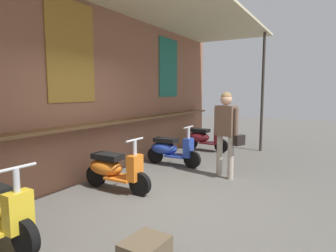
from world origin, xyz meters
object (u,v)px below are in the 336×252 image
object	(u,v)px
scooter_blue	(170,149)
scooter_orange	(113,169)
shopper_browsing	(226,125)
scooter_maroon	(204,138)

from	to	relation	value
scooter_blue	scooter_orange	bearing A→B (deg)	-91.05
scooter_blue	shopper_browsing	world-z (taller)	shopper_browsing
scooter_blue	shopper_browsing	xyz separation A→B (m)	(-0.30, -1.48, 0.69)
scooter_orange	shopper_browsing	xyz separation A→B (m)	(1.76, -1.48, 0.69)
scooter_maroon	shopper_browsing	size ratio (longest dim) A/B	0.80
scooter_orange	shopper_browsing	distance (m)	2.40
scooter_blue	shopper_browsing	bearing A→B (deg)	-12.38
scooter_maroon	scooter_blue	bearing A→B (deg)	-85.42
scooter_maroon	shopper_browsing	bearing A→B (deg)	-53.03
scooter_orange	scooter_blue	distance (m)	2.06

